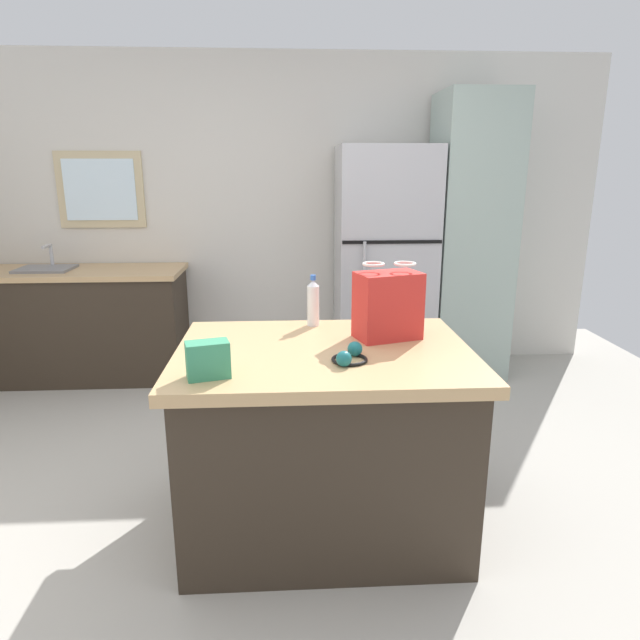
{
  "coord_description": "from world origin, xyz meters",
  "views": [
    {
      "loc": [
        0.05,
        -2.29,
        1.64
      ],
      "look_at": [
        0.2,
        0.32,
        0.92
      ],
      "focal_mm": 31.19,
      "sensor_mm": 36.0,
      "label": 1
    }
  ],
  "objects_px": {
    "tall_cabinet": "(470,239)",
    "ear_defenders": "(350,356)",
    "kitchen_island": "(324,438)",
    "small_box": "(208,360)",
    "shopping_bag": "(388,305)",
    "bottle": "(313,303)",
    "refrigerator": "(384,264)"
  },
  "relations": [
    {
      "from": "tall_cabinet",
      "to": "ear_defenders",
      "type": "height_order",
      "value": "tall_cabinet"
    },
    {
      "from": "kitchen_island",
      "to": "ear_defenders",
      "type": "distance_m",
      "value": 0.49
    },
    {
      "from": "ear_defenders",
      "to": "kitchen_island",
      "type": "bearing_deg",
      "value": 119.8
    },
    {
      "from": "kitchen_island",
      "to": "tall_cabinet",
      "type": "height_order",
      "value": "tall_cabinet"
    },
    {
      "from": "small_box",
      "to": "tall_cabinet",
      "type": "bearing_deg",
      "value": 53.21
    },
    {
      "from": "kitchen_island",
      "to": "ear_defenders",
      "type": "relative_size",
      "value": 6.46
    },
    {
      "from": "kitchen_island",
      "to": "tall_cabinet",
      "type": "bearing_deg",
      "value": 57.45
    },
    {
      "from": "shopping_bag",
      "to": "small_box",
      "type": "xyz_separation_m",
      "value": [
        -0.76,
        -0.47,
        -0.09
      ]
    },
    {
      "from": "small_box",
      "to": "bottle",
      "type": "xyz_separation_m",
      "value": [
        0.43,
        0.7,
        0.05
      ]
    },
    {
      "from": "refrigerator",
      "to": "small_box",
      "type": "distance_m",
      "value": 2.57
    },
    {
      "from": "tall_cabinet",
      "to": "shopping_bag",
      "type": "relative_size",
      "value": 6.18
    },
    {
      "from": "small_box",
      "to": "bottle",
      "type": "distance_m",
      "value": 0.82
    },
    {
      "from": "tall_cabinet",
      "to": "refrigerator",
      "type": "bearing_deg",
      "value": -179.98
    },
    {
      "from": "kitchen_island",
      "to": "small_box",
      "type": "bearing_deg",
      "value": -145.31
    },
    {
      "from": "shopping_bag",
      "to": "ear_defenders",
      "type": "xyz_separation_m",
      "value": [
        -0.21,
        -0.32,
        -0.14
      ]
    },
    {
      "from": "shopping_bag",
      "to": "bottle",
      "type": "xyz_separation_m",
      "value": [
        -0.33,
        0.23,
        -0.04
      ]
    },
    {
      "from": "bottle",
      "to": "ear_defenders",
      "type": "distance_m",
      "value": 0.57
    },
    {
      "from": "refrigerator",
      "to": "bottle",
      "type": "height_order",
      "value": "refrigerator"
    },
    {
      "from": "kitchen_island",
      "to": "ear_defenders",
      "type": "xyz_separation_m",
      "value": [
        0.09,
        -0.16,
        0.46
      ]
    },
    {
      "from": "kitchen_island",
      "to": "tall_cabinet",
      "type": "relative_size",
      "value": 0.59
    },
    {
      "from": "tall_cabinet",
      "to": "ear_defenders",
      "type": "xyz_separation_m",
      "value": [
        -1.2,
        -2.18,
        -0.2
      ]
    },
    {
      "from": "tall_cabinet",
      "to": "bottle",
      "type": "xyz_separation_m",
      "value": [
        -1.32,
        -1.64,
        -0.11
      ]
    },
    {
      "from": "small_box",
      "to": "ear_defenders",
      "type": "relative_size",
      "value": 0.8
    },
    {
      "from": "shopping_bag",
      "to": "refrigerator",
      "type": "bearing_deg",
      "value": 80.75
    },
    {
      "from": "kitchen_island",
      "to": "refrigerator",
      "type": "bearing_deg",
      "value": 73.22
    },
    {
      "from": "tall_cabinet",
      "to": "ear_defenders",
      "type": "distance_m",
      "value": 2.5
    },
    {
      "from": "kitchen_island",
      "to": "shopping_bag",
      "type": "bearing_deg",
      "value": 26.26
    },
    {
      "from": "bottle",
      "to": "refrigerator",
      "type": "bearing_deg",
      "value": 68.69
    },
    {
      "from": "refrigerator",
      "to": "bottle",
      "type": "distance_m",
      "value": 1.76
    },
    {
      "from": "small_box",
      "to": "ear_defenders",
      "type": "distance_m",
      "value": 0.58
    },
    {
      "from": "small_box",
      "to": "bottle",
      "type": "height_order",
      "value": "bottle"
    },
    {
      "from": "bottle",
      "to": "ear_defenders",
      "type": "relative_size",
      "value": 1.29
    }
  ]
}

